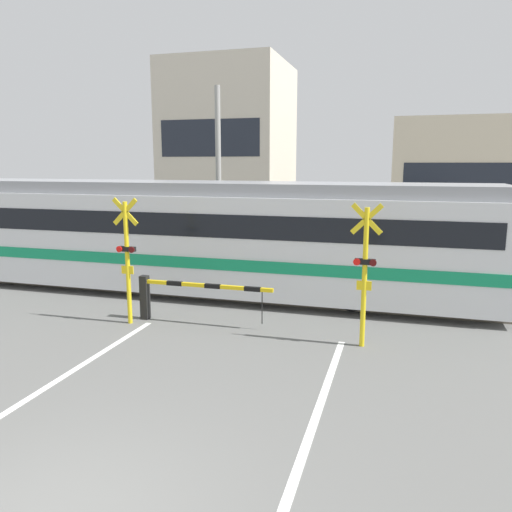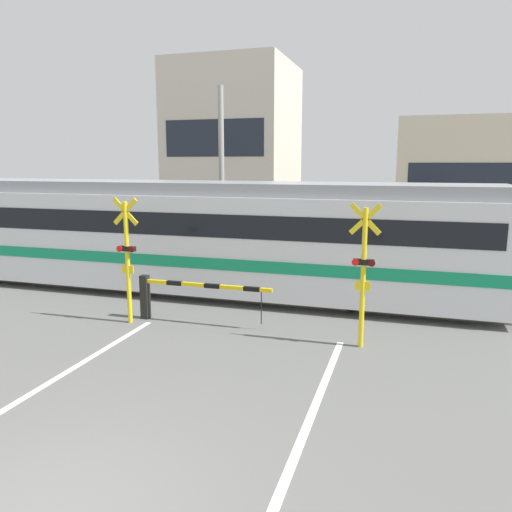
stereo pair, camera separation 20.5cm
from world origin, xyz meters
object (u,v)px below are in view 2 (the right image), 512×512
Objects in this scene: crossing_barrier_near at (174,292)px; pedestrian at (304,238)px; crossing_barrier_far at (347,260)px; crossing_signal_right at (363,269)px; commuter_train at (150,232)px; crossing_signal_left at (127,255)px.

pedestrian is (1.48, 8.74, 0.17)m from crossing_barrier_near.
crossing_barrier_far is 6.13m from crossing_signal_right.
commuter_train is 12.68× the size of pedestrian.
crossing_signal_right is at bearing -80.12° from crossing_barrier_far.
crossing_barrier_near and crossing_barrier_far have the same top height.
crossing_barrier_near is 2.12× the size of pedestrian.
crossing_barrier_near is 1.11× the size of crossing_signal_left.
commuter_train is at bearing 110.17° from crossing_signal_left.
crossing_barrier_near is (2.27, -2.92, -1.05)m from commuter_train.
crossing_signal_left is at bearing 180.00° from crossing_signal_right.
crossing_barrier_far is at bearing -55.92° from pedestrian.
crossing_signal_left is at bearing -157.70° from crossing_barrier_near.
crossing_barrier_near is at bearing -123.38° from crossing_barrier_far.
crossing_signal_left reaches higher than crossing_barrier_far.
commuter_train is at bearing -156.12° from crossing_barrier_far.
crossing_signal_left is at bearing -105.39° from pedestrian.
crossing_signal_left is (1.23, -3.34, -0.09)m from commuter_train.
crossing_barrier_far is 1.11× the size of crossing_signal_right.
crossing_barrier_far is 2.12× the size of pedestrian.
pedestrian is (-2.16, 3.20, 0.17)m from crossing_barrier_far.
crossing_barrier_near is 8.86m from pedestrian.
crossing_signal_left is (-1.04, -0.43, 0.96)m from crossing_barrier_near.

